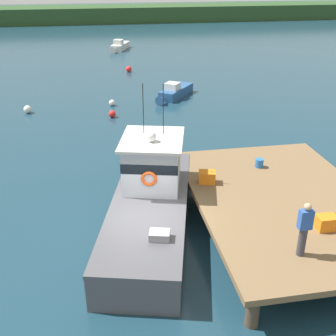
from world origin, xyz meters
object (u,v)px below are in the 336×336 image
Objects in this scene: crate_stack_mid_dock at (326,223)px; bait_bucket at (259,163)px; deckhand_by_the_boat at (304,228)px; mooring_buoy_spare_mooring at (112,114)px; main_fishing_boat at (151,197)px; crate_single_by_cleat at (207,177)px; mooring_buoy_inshore at (129,69)px; mooring_buoy_channel_marker at (28,109)px; mooring_buoy_outer at (112,103)px; moored_boat_mid_harbor at (174,92)px; moored_boat_off_the_point at (119,46)px.

crate_stack_mid_dock reaches higher than bait_bucket.
mooring_buoy_spare_mooring is at bearing 104.95° from deckhand_by_the_boat.
deckhand_by_the_boat is at bearing -49.65° from main_fishing_boat.
main_fishing_boat reaches higher than crate_single_by_cleat.
mooring_buoy_channel_marker is (-7.30, -10.23, -0.01)m from mooring_buoy_inshore.
crate_stack_mid_dock is 18.39m from mooring_buoy_outer.
mooring_buoy_outer is at bearing 87.20° from mooring_buoy_spare_mooring.
crate_single_by_cleat is (2.12, 0.41, 0.41)m from main_fishing_boat.
crate_single_by_cleat is 4.51m from crate_stack_mid_dock.
mooring_buoy_channel_marker is (-5.19, 1.76, 0.03)m from mooring_buoy_spare_mooring.
crate_single_by_cleat reaches higher than mooring_buoy_channel_marker.
deckhand_by_the_boat is at bearing -90.69° from moored_boat_mid_harbor.
crate_single_by_cleat is 15.60m from mooring_buoy_channel_marker.
crate_stack_mid_dock is at bearing -32.79° from main_fishing_boat.
deckhand_by_the_boat is at bearing -99.56° from bait_bucket.
crate_stack_mid_dock reaches higher than mooring_buoy_inshore.
main_fishing_boat is 14.38m from mooring_buoy_outer.
mooring_buoy_channel_marker is (-9.50, 17.91, -1.82)m from deckhand_by_the_boat.
moored_boat_off_the_point is (-3.56, 37.86, -1.02)m from crate_stack_mid_dock.
deckhand_by_the_boat is 19.86m from moored_boat_mid_harbor.
moored_boat_mid_harbor is 5.82m from mooring_buoy_spare_mooring.
mooring_buoy_inshore reaches higher than mooring_buoy_channel_marker.
crate_stack_mid_dock is 38.04m from moored_boat_off_the_point.
moored_boat_mid_harbor is (2.47, -19.13, -0.02)m from moored_boat_off_the_point.
bait_bucket is at bearing 95.01° from crate_stack_mid_dock.
moored_boat_mid_harbor is at bearing 93.32° from crate_stack_mid_dock.
main_fishing_boat reaches higher than moored_boat_mid_harbor.
crate_single_by_cleat reaches higher than moored_boat_mid_harbor.
mooring_buoy_channel_marker is at bearing -125.50° from mooring_buoy_inshore.
main_fishing_boat is 5.84m from crate_stack_mid_dock.
mooring_buoy_outer is (-2.75, 13.94, -1.22)m from crate_single_by_cleat.
moored_boat_mid_harbor is 4.61m from mooring_buoy_outer.
mooring_buoy_spare_mooring is (-2.87, 11.55, -1.21)m from crate_single_by_cleat.
mooring_buoy_inshore is (-2.20, 28.14, -1.81)m from deckhand_by_the_boat.
mooring_buoy_inshore reaches higher than mooring_buoy_spare_mooring.
mooring_buoy_inshore is at bearing 97.89° from bait_bucket.
main_fishing_boat is 24.78× the size of mooring_buoy_outer.
moored_boat_off_the_point is 1.14× the size of moored_boat_mid_harbor.
deckhand_by_the_boat is (-1.33, -1.05, 0.64)m from crate_stack_mid_dock.
deckhand_by_the_boat reaches higher than mooring_buoy_channel_marker.
main_fishing_boat is 16.58× the size of crate_stack_mid_dock.
mooring_buoy_spare_mooring is at bearing -92.80° from mooring_buoy_outer.
mooring_buoy_spare_mooring is at bearing -141.44° from moored_boat_mid_harbor.
moored_boat_mid_harbor reaches higher than mooring_buoy_outer.
mooring_buoy_spare_mooring is at bearing 110.47° from crate_stack_mid_dock.
main_fishing_boat is 2.20× the size of moored_boat_off_the_point.
mooring_buoy_outer is (0.12, 2.39, -0.01)m from mooring_buoy_spare_mooring.
crate_stack_mid_dock reaches higher than mooring_buoy_channel_marker.
crate_stack_mid_dock is 1.76× the size of bait_bucket.
crate_single_by_cleat is at bearing 10.84° from main_fishing_boat.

